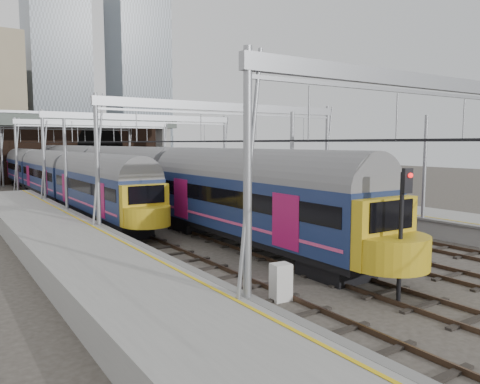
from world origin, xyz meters
TOP-DOWN VIEW (x-y plane):
  - ground at (0.00, 0.00)m, footprint 160.00×160.00m
  - platform_left at (-10.18, 2.50)m, footprint 4.32×55.00m
  - platform_right at (10.18, -1.50)m, footprint 4.32×47.00m
  - tracks at (0.00, 15.00)m, footprint 14.40×80.00m
  - overhead_line at (0.00, 21.49)m, footprint 16.80×80.00m
  - retaining_wall at (1.40, 51.93)m, footprint 28.00×2.75m
  - overbridge at (0.00, 46.00)m, footprint 28.00×3.00m
  - city_skyline at (2.73, 70.48)m, footprint 37.50×27.50m
  - train_main at (-2.00, 29.12)m, footprint 3.03×70.05m
  - train_second at (-6.00, 30.52)m, footprint 2.74×47.49m
  - signal_near_left at (-2.28, -6.61)m, footprint 0.36×0.46m
  - signal_near_centre at (-0.05, -2.24)m, footprint 0.36×0.45m
  - relay_cabinet at (-5.61, -4.26)m, footprint 0.70×0.60m
  - equip_cover_a at (-0.58, 2.32)m, footprint 0.90×0.75m
  - equip_cover_b at (-2.05, 9.97)m, footprint 0.82×0.62m
  - equip_cover_c at (4.69, 7.35)m, footprint 0.96×0.78m

SIDE VIEW (x-z plane):
  - ground at x=0.00m, z-range 0.00..0.00m
  - tracks at x=0.00m, z-range -0.09..0.13m
  - equip_cover_a at x=-0.58m, z-range 0.00..0.09m
  - equip_cover_b at x=-2.05m, z-range 0.00..0.09m
  - equip_cover_c at x=4.69m, z-range 0.00..0.10m
  - platform_left at x=-10.18m, z-range -0.01..1.11m
  - platform_right at x=10.18m, z-range -0.01..1.11m
  - relay_cabinet at x=-5.61m, z-range 0.00..1.29m
  - train_second at x=-6.00m, z-range 0.08..4.81m
  - train_main at x=-2.00m, z-range 0.06..5.20m
  - signal_near_centre at x=-0.05m, z-range 0.62..5.11m
  - signal_near_left at x=-2.28m, z-range 0.62..5.21m
  - retaining_wall at x=1.40m, z-range -0.17..8.83m
  - overhead_line at x=0.00m, z-range 2.57..10.57m
  - overbridge at x=0.00m, z-range 2.64..11.89m
  - city_skyline at x=2.73m, z-range -12.91..47.09m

